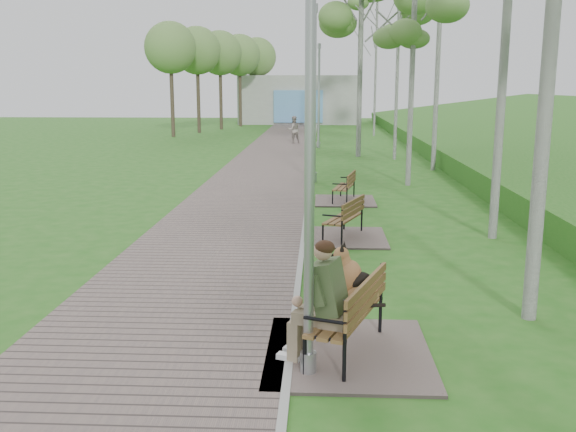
% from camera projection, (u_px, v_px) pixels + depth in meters
% --- Properties ---
extents(walkway, '(3.50, 67.00, 0.04)m').
position_uv_depth(walkway, '(269.00, 165.00, 26.18)').
color(walkway, '#675854').
rests_on(walkway, ground).
extents(kerb, '(0.10, 67.00, 0.05)m').
position_uv_depth(kerb, '(312.00, 165.00, 26.10)').
color(kerb, '#999993').
rests_on(kerb, ground).
extents(building_north, '(10.00, 5.20, 4.00)m').
position_uv_depth(building_north, '(299.00, 100.00, 54.61)').
color(building_north, '#9E9E99').
rests_on(building_north, ground).
extents(bench_main, '(2.00, 2.22, 1.74)m').
position_uv_depth(bench_main, '(341.00, 318.00, 7.72)').
color(bench_main, '#675854').
rests_on(bench_main, ground).
extents(bench_second, '(1.76, 1.96, 1.08)m').
position_uv_depth(bench_second, '(343.00, 229.00, 13.76)').
color(bench_second, '#675854').
rests_on(bench_second, ground).
extents(bench_third, '(1.68, 1.87, 1.03)m').
position_uv_depth(bench_third, '(344.00, 195.00, 18.10)').
color(bench_third, '#675854').
rests_on(bench_third, ground).
extents(lamp_post_near, '(0.19, 0.19, 4.82)m').
position_uv_depth(lamp_post_near, '(309.00, 179.00, 6.85)').
color(lamp_post_near, '#989A9F').
rests_on(lamp_post_near, ground).
extents(lamp_post_second, '(0.22, 0.22, 5.80)m').
position_uv_depth(lamp_post_second, '(314.00, 101.00, 21.23)').
color(lamp_post_second, '#989A9F').
rests_on(lamp_post_second, ground).
extents(lamp_post_third, '(0.21, 0.21, 5.31)m').
position_uv_depth(lamp_post_third, '(319.00, 100.00, 33.17)').
color(lamp_post_third, '#989A9F').
rests_on(lamp_post_third, ground).
extents(lamp_post_far, '(0.21, 0.21, 5.47)m').
position_uv_depth(lamp_post_far, '(319.00, 95.00, 45.82)').
color(lamp_post_far, '#989A9F').
rests_on(lamp_post_far, ground).
extents(pedestrian_near, '(0.71, 0.53, 1.76)m').
position_uv_depth(pedestrian_near, '(308.00, 116.00, 49.02)').
color(pedestrian_near, beige).
rests_on(pedestrian_near, ground).
extents(pedestrian_far, '(0.91, 0.81, 1.53)m').
position_uv_depth(pedestrian_far, '(294.00, 130.00, 35.82)').
color(pedestrian_far, gray).
rests_on(pedestrian_far, ground).
extents(birch_mid_a, '(2.29, 2.29, 7.43)m').
position_uv_depth(birch_mid_a, '(415.00, 0.00, 19.90)').
color(birch_mid_a, silver).
rests_on(birch_mid_a, ground).
extents(birch_far_b, '(2.59, 2.59, 8.59)m').
position_uv_depth(birch_far_b, '(400.00, 0.00, 27.04)').
color(birch_far_b, silver).
rests_on(birch_far_b, ground).
extents(birch_far_c, '(2.55, 2.55, 10.13)m').
position_uv_depth(birch_far_c, '(377.00, 7.00, 39.86)').
color(birch_far_c, silver).
rests_on(birch_far_c, ground).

